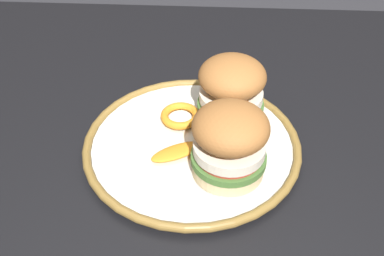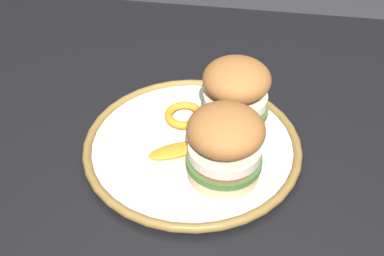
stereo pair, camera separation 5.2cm
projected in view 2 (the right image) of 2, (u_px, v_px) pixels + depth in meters
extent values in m
cube|color=black|center=(245.00, 159.00, 0.65)|extent=(1.27, 0.91, 0.03)
cube|color=black|center=(43.00, 137.00, 1.27)|extent=(0.06, 0.06, 0.75)
cylinder|color=silver|center=(192.00, 146.00, 0.64)|extent=(0.28, 0.28, 0.01)
torus|color=olive|center=(192.00, 143.00, 0.64)|extent=(0.31, 0.31, 0.01)
cylinder|color=silver|center=(192.00, 142.00, 0.64)|extent=(0.22, 0.22, 0.00)
cylinder|color=beige|center=(234.00, 116.00, 0.66)|extent=(0.09, 0.09, 0.02)
cylinder|color=#477033|center=(234.00, 108.00, 0.65)|extent=(0.10, 0.10, 0.01)
cylinder|color=#BC3828|center=(235.00, 104.00, 0.65)|extent=(0.09, 0.09, 0.01)
cylinder|color=silver|center=(235.00, 98.00, 0.64)|extent=(0.09, 0.09, 0.01)
ellipsoid|color=#A36633|center=(236.00, 79.00, 0.62)|extent=(0.10, 0.10, 0.05)
cylinder|color=beige|center=(223.00, 168.00, 0.58)|extent=(0.09, 0.09, 0.02)
cylinder|color=#477033|center=(223.00, 160.00, 0.57)|extent=(0.10, 0.10, 0.01)
cylinder|color=#BC3828|center=(224.00, 155.00, 0.56)|extent=(0.09, 0.09, 0.01)
cylinder|color=silver|center=(224.00, 150.00, 0.56)|extent=(0.09, 0.09, 0.01)
ellipsoid|color=#A36633|center=(225.00, 130.00, 0.54)|extent=(0.11, 0.11, 0.05)
torus|color=orange|center=(184.00, 115.00, 0.67)|extent=(0.08, 0.08, 0.01)
cylinder|color=#F4E5C6|center=(184.00, 117.00, 0.67)|extent=(0.03, 0.03, 0.00)
ellipsoid|color=orange|center=(175.00, 150.00, 0.61)|extent=(0.08, 0.06, 0.01)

